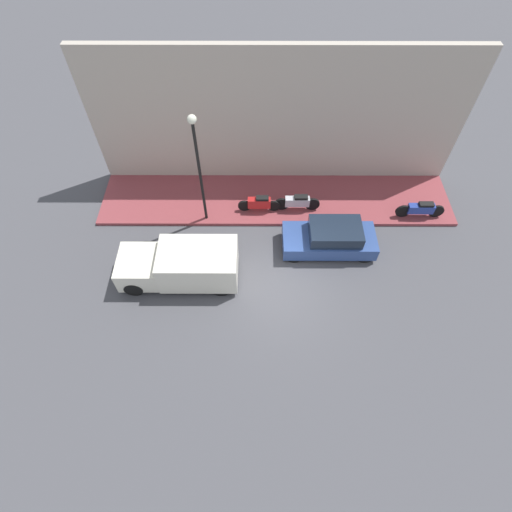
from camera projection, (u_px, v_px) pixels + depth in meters
The scene contains 9 objects.
ground_plane at pixel (279, 288), 15.87m from camera, with size 60.00×60.00×0.00m, color #47474C.
sidewalk at pixel (276, 199), 18.63m from camera, with size 3.11×16.07×0.15m.
building_facade at pixel (278, 119), 17.10m from camera, with size 0.30×16.07×6.42m.
parked_car at pixel (330, 238), 16.53m from camera, with size 1.62×3.84×1.36m.
delivery_van at pixel (181, 265), 15.49m from camera, with size 1.82×4.63×1.64m.
scooter_silver at pixel (297, 202), 17.80m from camera, with size 0.30×2.04×0.82m.
motorcycle_blue at pixel (421, 209), 17.55m from camera, with size 0.30×2.13×0.83m.
motorcycle_red at pixel (259, 203), 17.77m from camera, with size 0.30×1.90×0.83m.
streetlamp at pixel (198, 157), 15.10m from camera, with size 0.34×0.34×5.26m.
Camera 1 is at (-8.32, 0.88, 13.57)m, focal length 28.00 mm.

